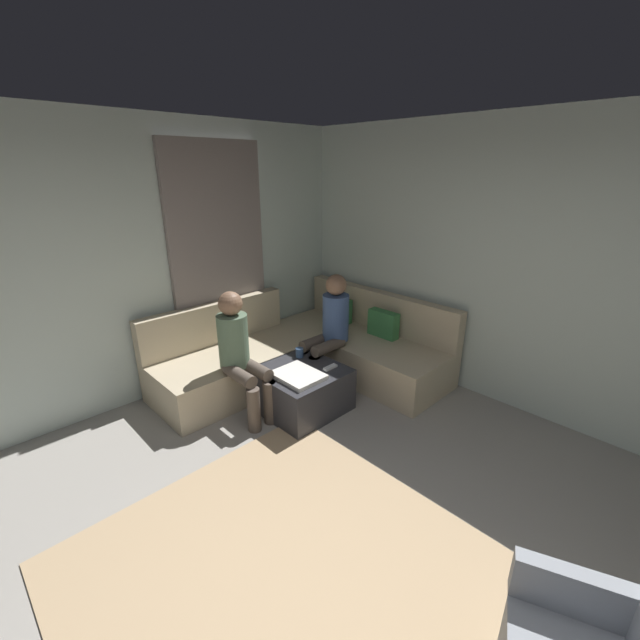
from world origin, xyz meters
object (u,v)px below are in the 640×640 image
object	(u,v)px
coffee_mug	(299,353)
person_on_couch_side	(240,351)
sectional_couch	(308,352)
game_remote	(330,367)
ottoman	(301,389)
person_on_couch_back	(329,326)

from	to	relation	value
coffee_mug	person_on_couch_side	distance (m)	0.67
sectional_couch	coffee_mug	world-z (taller)	sectional_couch
game_remote	sectional_couch	bearing A→B (deg)	155.03
sectional_couch	coffee_mug	size ratio (longest dim) A/B	26.84
ottoman	person_on_couch_back	world-z (taller)	person_on_couch_back
person_on_couch_back	coffee_mug	bearing A→B (deg)	85.62
game_remote	person_on_couch_side	xyz separation A→B (m)	(-0.50, -0.68, 0.23)
game_remote	person_on_couch_side	distance (m)	0.87
sectional_couch	person_on_couch_side	distance (m)	1.06
game_remote	person_on_couch_back	size ratio (longest dim) A/B	0.12
coffee_mug	person_on_couch_side	world-z (taller)	person_on_couch_side
game_remote	person_on_couch_back	world-z (taller)	person_on_couch_back
ottoman	coffee_mug	distance (m)	0.38
person_on_couch_back	ottoman	bearing A→B (deg)	108.20
sectional_couch	ottoman	bearing A→B (deg)	-48.12
sectional_couch	person_on_couch_back	bearing A→B (deg)	11.19
sectional_couch	game_remote	xyz separation A→B (m)	(0.65, -0.30, 0.15)
ottoman	coffee_mug	xyz separation A→B (m)	(-0.22, 0.18, 0.26)
ottoman	person_on_couch_back	bearing A→B (deg)	108.20
person_on_couch_side	person_on_couch_back	bearing A→B (deg)	172.80
ottoman	coffee_mug	bearing A→B (deg)	140.71
sectional_couch	person_on_couch_side	world-z (taller)	person_on_couch_side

